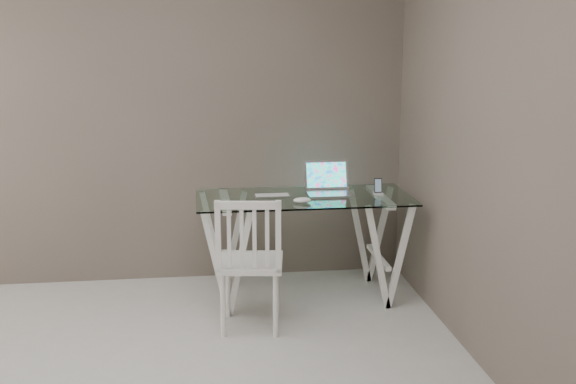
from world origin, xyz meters
name	(u,v)px	position (x,y,z in m)	size (l,w,h in m)	color
room	(80,71)	(-0.06, 0.02, 1.72)	(4.50, 4.52, 2.71)	#B9B6B1
desk	(303,246)	(1.16, 1.69, 0.38)	(1.50, 0.70, 0.75)	silver
chair	(250,258)	(0.73, 1.15, 0.49)	(0.46, 0.46, 0.89)	white
laptop	(328,186)	(1.35, 1.78, 0.80)	(0.32, 0.29, 0.22)	silver
keyboard	(272,195)	(0.94, 1.74, 0.75)	(0.25, 0.11, 0.01)	silver
mouse	(302,200)	(1.12, 1.50, 0.77)	(0.12, 0.07, 0.04)	white
phone_dock	(378,190)	(1.69, 1.69, 0.78)	(0.06, 0.06, 0.12)	white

